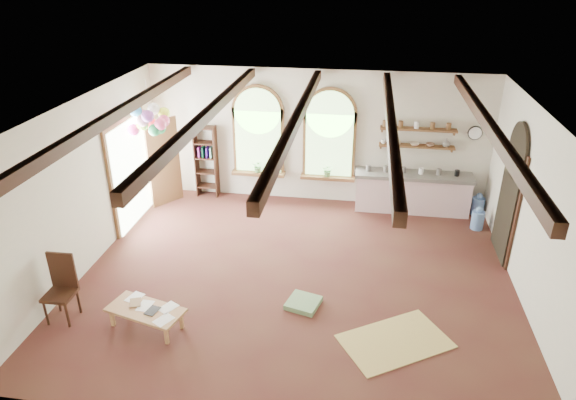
% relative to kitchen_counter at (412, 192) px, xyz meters
% --- Properties ---
extents(floor, '(8.00, 8.00, 0.00)m').
position_rel_kitchen_counter_xyz_m(floor, '(-2.30, -3.20, -0.48)').
color(floor, '#512C21').
rests_on(floor, ground).
extents(ceiling_beams, '(6.20, 6.80, 0.18)m').
position_rel_kitchen_counter_xyz_m(ceiling_beams, '(-2.30, -3.20, 2.62)').
color(ceiling_beams, '#32190F').
rests_on(ceiling_beams, ceiling).
extents(window_left, '(1.30, 0.28, 2.20)m').
position_rel_kitchen_counter_xyz_m(window_left, '(-3.70, 0.23, 1.16)').
color(window_left, brown).
rests_on(window_left, floor).
extents(window_right, '(1.30, 0.28, 2.20)m').
position_rel_kitchen_counter_xyz_m(window_right, '(-2.00, 0.23, 1.16)').
color(window_right, brown).
rests_on(window_right, floor).
extents(left_doorway, '(0.10, 1.90, 2.50)m').
position_rel_kitchen_counter_xyz_m(left_doorway, '(-6.25, -1.40, 0.67)').
color(left_doorway, brown).
rests_on(left_doorway, floor).
extents(right_doorway, '(0.10, 1.30, 2.40)m').
position_rel_kitchen_counter_xyz_m(right_doorway, '(1.65, -1.70, 0.62)').
color(right_doorway, black).
rests_on(right_doorway, floor).
extents(kitchen_counter, '(2.68, 0.62, 0.94)m').
position_rel_kitchen_counter_xyz_m(kitchen_counter, '(0.00, 0.00, 0.00)').
color(kitchen_counter, beige).
rests_on(kitchen_counter, floor).
extents(wall_shelf_lower, '(1.70, 0.24, 0.04)m').
position_rel_kitchen_counter_xyz_m(wall_shelf_lower, '(0.00, 0.18, 1.07)').
color(wall_shelf_lower, brown).
rests_on(wall_shelf_lower, wall_back).
extents(wall_shelf_upper, '(1.70, 0.24, 0.04)m').
position_rel_kitchen_counter_xyz_m(wall_shelf_upper, '(0.00, 0.18, 1.47)').
color(wall_shelf_upper, brown).
rests_on(wall_shelf_upper, wall_back).
extents(wall_clock, '(0.32, 0.04, 0.32)m').
position_rel_kitchen_counter_xyz_m(wall_clock, '(1.25, 0.25, 1.42)').
color(wall_clock, black).
rests_on(wall_clock, wall_back).
extents(bookshelf, '(0.53, 0.32, 1.80)m').
position_rel_kitchen_counter_xyz_m(bookshelf, '(-5.00, 0.12, 0.42)').
color(bookshelf, '#32190F').
rests_on(bookshelf, floor).
extents(coffee_table, '(1.35, 0.87, 0.35)m').
position_rel_kitchen_counter_xyz_m(coffee_table, '(-4.50, -4.99, -0.16)').
color(coffee_table, '#A6744C').
rests_on(coffee_table, floor).
extents(side_chair, '(0.46, 0.46, 1.15)m').
position_rel_kitchen_counter_xyz_m(side_chair, '(-5.95, -4.97, -0.14)').
color(side_chair, '#32190F').
rests_on(side_chair, floor).
extents(floor_mat, '(1.92, 1.73, 0.02)m').
position_rel_kitchen_counter_xyz_m(floor_mat, '(-0.51, -4.74, -0.47)').
color(floor_mat, tan).
rests_on(floor_mat, floor).
extents(floor_cushion, '(0.65, 0.65, 0.09)m').
position_rel_kitchen_counter_xyz_m(floor_cushion, '(-2.05, -4.04, -0.43)').
color(floor_cushion, '#6C9063').
rests_on(floor_cushion, floor).
extents(water_jug_a, '(0.27, 0.27, 0.53)m').
position_rel_kitchen_counter_xyz_m(water_jug_a, '(1.40, -0.70, -0.25)').
color(water_jug_a, '#5D86C8').
rests_on(water_jug_a, floor).
extents(water_jug_b, '(0.29, 0.29, 0.55)m').
position_rel_kitchen_counter_xyz_m(water_jug_b, '(1.52, 0.00, -0.24)').
color(water_jug_b, '#5D86C8').
rests_on(water_jug_b, floor).
extents(balloon_cluster, '(0.83, 0.91, 1.16)m').
position_rel_kitchen_counter_xyz_m(balloon_cluster, '(-5.71, -1.29, 1.86)').
color(balloon_cluster, white).
rests_on(balloon_cluster, floor).
extents(table_book, '(0.26, 0.31, 0.02)m').
position_rel_kitchen_counter_xyz_m(table_book, '(-4.80, -4.90, -0.11)').
color(table_book, olive).
rests_on(table_book, coffee_table).
extents(tablet, '(0.22, 0.28, 0.01)m').
position_rel_kitchen_counter_xyz_m(tablet, '(-4.37, -5.02, -0.12)').
color(tablet, black).
rests_on(tablet, coffee_table).
extents(potted_plant_left, '(0.27, 0.23, 0.30)m').
position_rel_kitchen_counter_xyz_m(potted_plant_left, '(-3.70, 0.12, 0.37)').
color(potted_plant_left, '#598C4C').
rests_on(potted_plant_left, window_left).
extents(potted_plant_right, '(0.27, 0.23, 0.30)m').
position_rel_kitchen_counter_xyz_m(potted_plant_right, '(-2.00, 0.12, 0.37)').
color(potted_plant_right, '#598C4C').
rests_on(potted_plant_right, window_right).
extents(shelf_cup_a, '(0.12, 0.10, 0.10)m').
position_rel_kitchen_counter_xyz_m(shelf_cup_a, '(-0.75, 0.18, 1.14)').
color(shelf_cup_a, white).
rests_on(shelf_cup_a, wall_shelf_lower).
extents(shelf_cup_b, '(0.10, 0.10, 0.09)m').
position_rel_kitchen_counter_xyz_m(shelf_cup_b, '(-0.40, 0.18, 1.14)').
color(shelf_cup_b, beige).
rests_on(shelf_cup_b, wall_shelf_lower).
extents(shelf_bowl_a, '(0.22, 0.22, 0.05)m').
position_rel_kitchen_counter_xyz_m(shelf_bowl_a, '(-0.05, 0.18, 1.12)').
color(shelf_bowl_a, beige).
rests_on(shelf_bowl_a, wall_shelf_lower).
extents(shelf_bowl_b, '(0.20, 0.20, 0.06)m').
position_rel_kitchen_counter_xyz_m(shelf_bowl_b, '(0.30, 0.18, 1.12)').
color(shelf_bowl_b, '#8C664C').
rests_on(shelf_bowl_b, wall_shelf_lower).
extents(shelf_vase, '(0.18, 0.18, 0.19)m').
position_rel_kitchen_counter_xyz_m(shelf_vase, '(0.65, 0.18, 1.19)').
color(shelf_vase, slate).
rests_on(shelf_vase, wall_shelf_lower).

